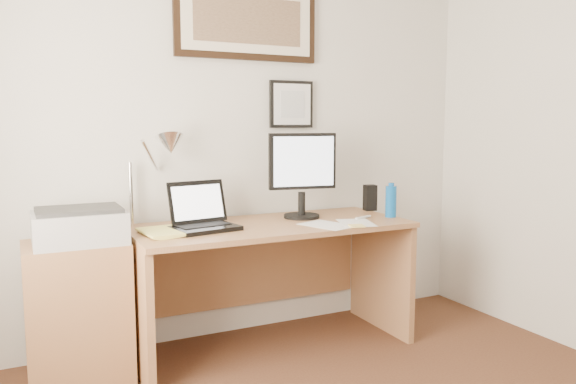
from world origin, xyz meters
TOP-DOWN VIEW (x-y plane):
  - wall_back at (0.00, 2.00)m, footprint 3.50×0.02m
  - side_cabinet at (-0.92, 1.68)m, footprint 0.50×0.40m
  - water_bottle at (0.91, 1.52)m, footprint 0.07×0.07m
  - bottle_cap at (0.91, 1.52)m, footprint 0.03×0.03m
  - speaker at (0.95, 1.80)m, footprint 0.09×0.08m
  - paper_sheet_a at (0.42, 1.44)m, footprint 0.30×0.35m
  - paper_sheet_b at (0.60, 1.42)m, footprint 0.26×0.31m
  - sticky_pad at (0.53, 1.32)m, footprint 0.10×0.10m
  - marker_pen at (0.72, 1.54)m, footprint 0.14×0.06m
  - book at (-0.59, 1.58)m, footprint 0.24×0.31m
  - desk at (0.15, 1.72)m, footprint 1.60×0.70m
  - laptop at (-0.26, 1.64)m, footprint 0.38×0.35m
  - lcd_monitor at (0.40, 1.72)m, footprint 0.42×0.22m
  - printer at (-0.90, 1.65)m, footprint 0.44×0.34m
  - desk_lamp at (-0.41, 1.81)m, footprint 0.29×0.27m
  - picture_large at (0.15, 1.97)m, footprint 0.92×0.04m
  - picture_small at (0.45, 1.97)m, footprint 0.30×0.03m

SIDE VIEW (x-z plane):
  - side_cabinet at x=-0.92m, z-range 0.00..0.73m
  - desk at x=0.15m, z-range 0.14..0.89m
  - paper_sheet_a at x=0.42m, z-range 0.75..0.75m
  - paper_sheet_b at x=0.60m, z-range 0.75..0.75m
  - sticky_pad at x=0.53m, z-range 0.75..0.76m
  - marker_pen at x=0.72m, z-range 0.75..0.77m
  - book at x=-0.59m, z-range 0.75..0.77m
  - laptop at x=-0.26m, z-range 0.68..0.94m
  - printer at x=-0.90m, z-range 0.73..0.91m
  - speaker at x=0.95m, z-range 0.75..0.92m
  - water_bottle at x=0.91m, z-range 0.75..0.94m
  - bottle_cap at x=0.91m, z-range 0.94..0.96m
  - lcd_monitor at x=0.40m, z-range 0.78..1.30m
  - desk_lamp at x=-0.41m, z-range 0.92..1.45m
  - wall_back at x=0.00m, z-range 0.00..2.50m
  - picture_small at x=0.45m, z-range 1.30..1.60m
  - picture_large at x=0.15m, z-range 1.72..2.19m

